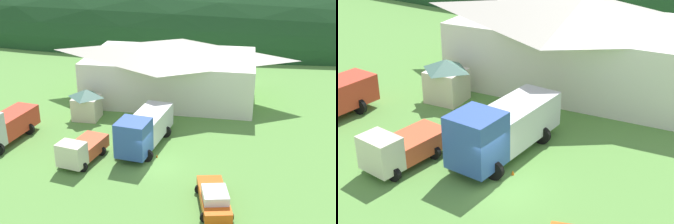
% 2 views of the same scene
% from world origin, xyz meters
% --- Properties ---
extents(ground_plane, '(200.00, 200.00, 0.00)m').
position_xyz_m(ground_plane, '(0.00, 0.00, 0.00)').
color(ground_plane, '#5B9342').
extents(forested_hill_backdrop, '(178.52, 60.00, 32.73)m').
position_xyz_m(forested_hill_backdrop, '(0.00, 62.24, 0.00)').
color(forested_hill_backdrop, '#1E4723').
rests_on(forested_hill_backdrop, ground).
extents(depot_building, '(20.25, 12.01, 6.87)m').
position_xyz_m(depot_building, '(-1.36, 16.18, 3.54)').
color(depot_building, white).
rests_on(depot_building, ground).
extents(play_shed_cream, '(2.79, 2.64, 3.19)m').
position_xyz_m(play_shed_cream, '(-8.90, 8.33, 1.64)').
color(play_shed_cream, beige).
rests_on(play_shed_cream, ground).
extents(tow_truck_silver, '(3.77, 7.56, 3.56)m').
position_xyz_m(tow_truck_silver, '(-14.40, 1.38, 1.75)').
color(tow_truck_silver, silver).
rests_on(tow_truck_silver, ground).
extents(light_truck_cream, '(3.23, 5.31, 2.34)m').
position_xyz_m(light_truck_cream, '(-6.12, -0.66, 1.14)').
color(light_truck_cream, beige).
rests_on(light_truck_cream, ground).
extents(box_truck_blue, '(4.04, 8.54, 3.54)m').
position_xyz_m(box_truck_blue, '(-1.55, 2.95, 1.82)').
color(box_truck_blue, '#3356AD').
rests_on(box_truck_blue, ground).
extents(service_pickup_orange, '(3.00, 5.32, 1.66)m').
position_xyz_m(service_pickup_orange, '(5.34, -5.27, 0.83)').
color(service_pickup_orange, '#E95A14').
rests_on(service_pickup_orange, ground).
extents(traffic_cone_near_pickup, '(0.36, 0.36, 0.56)m').
position_xyz_m(traffic_cone_near_pickup, '(-0.05, 1.26, 0.00)').
color(traffic_cone_near_pickup, orange).
rests_on(traffic_cone_near_pickup, ground).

